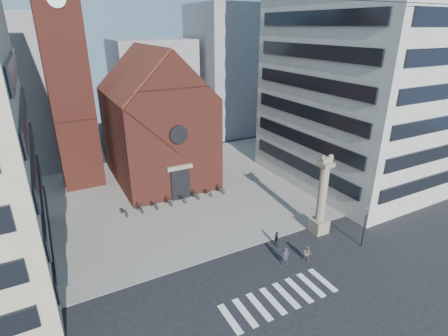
% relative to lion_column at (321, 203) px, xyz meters
% --- Properties ---
extents(ground, '(120.00, 120.00, 0.00)m').
position_rel_lion_column_xyz_m(ground, '(-10.01, -3.00, -3.46)').
color(ground, black).
rests_on(ground, ground).
extents(piazza, '(46.00, 30.00, 0.05)m').
position_rel_lion_column_xyz_m(piazza, '(-10.01, 16.00, -3.43)').
color(piazza, gray).
rests_on(piazza, ground).
extents(zebra_crossing, '(10.20, 3.20, 0.01)m').
position_rel_lion_column_xyz_m(zebra_crossing, '(-9.46, -6.00, -3.45)').
color(zebra_crossing, white).
rests_on(zebra_crossing, ground).
extents(church, '(12.00, 16.65, 18.00)m').
position_rel_lion_column_xyz_m(church, '(-10.01, 22.04, 4.53)').
color(church, '#5E251D').
rests_on(church, ground).
extents(campanile, '(5.50, 5.50, 31.20)m').
position_rel_lion_column_xyz_m(campanile, '(-20.01, 25.00, 12.28)').
color(campanile, '#5E251D').
rests_on(campanile, ground).
extents(building_right, '(18.00, 22.00, 32.00)m').
position_rel_lion_column_xyz_m(building_right, '(13.99, 9.00, 12.54)').
color(building_right, beige).
rests_on(building_right, ground).
extents(bg_block_mid, '(14.00, 12.00, 18.00)m').
position_rel_lion_column_xyz_m(bg_block_mid, '(-4.01, 42.00, 5.54)').
color(bg_block_mid, gray).
rests_on(bg_block_mid, ground).
extents(bg_block_right, '(16.00, 14.00, 24.00)m').
position_rel_lion_column_xyz_m(bg_block_right, '(11.99, 39.00, 8.54)').
color(bg_block_right, gray).
rests_on(bg_block_right, ground).
extents(lion_column, '(1.63, 1.60, 8.68)m').
position_rel_lion_column_xyz_m(lion_column, '(0.00, 0.00, 0.00)').
color(lion_column, gray).
rests_on(lion_column, ground).
extents(traffic_light, '(0.13, 0.16, 4.30)m').
position_rel_lion_column_xyz_m(traffic_light, '(1.99, -4.00, -1.17)').
color(traffic_light, black).
rests_on(traffic_light, ground).
extents(pedestrian_0, '(0.69, 0.46, 1.84)m').
position_rel_lion_column_xyz_m(pedestrian_0, '(-6.49, -2.82, -2.54)').
color(pedestrian_0, '#312C3D').
rests_on(pedestrian_0, ground).
extents(pedestrian_1, '(1.01, 1.02, 1.66)m').
position_rel_lion_column_xyz_m(pedestrian_1, '(-4.42, -3.36, -2.63)').
color(pedestrian_1, '#5D4F4A').
rests_on(pedestrian_1, ground).
extents(pedestrian_2, '(0.71, 1.02, 1.61)m').
position_rel_lion_column_xyz_m(pedestrian_2, '(-5.43, 0.00, -2.65)').
color(pedestrian_2, black).
rests_on(pedestrian_2, ground).
extents(scooter_0, '(1.16, 2.01, 1.00)m').
position_rel_lion_column_xyz_m(scooter_0, '(-17.31, 13.09, -2.91)').
color(scooter_0, '#232326').
rests_on(scooter_0, piazza).
extents(scooter_1, '(1.00, 1.92, 1.11)m').
position_rel_lion_column_xyz_m(scooter_1, '(-15.54, 13.09, -2.85)').
color(scooter_1, '#232326').
rests_on(scooter_1, piazza).
extents(scooter_2, '(1.16, 2.01, 1.00)m').
position_rel_lion_column_xyz_m(scooter_2, '(-13.77, 13.09, -2.91)').
color(scooter_2, '#232326').
rests_on(scooter_2, piazza).
extents(scooter_3, '(1.00, 1.92, 1.11)m').
position_rel_lion_column_xyz_m(scooter_3, '(-11.99, 13.09, -2.85)').
color(scooter_3, '#232326').
rests_on(scooter_3, piazza).
extents(scooter_4, '(1.16, 2.01, 1.00)m').
position_rel_lion_column_xyz_m(scooter_4, '(-10.22, 13.09, -2.91)').
color(scooter_4, '#232326').
rests_on(scooter_4, piazza).
extents(scooter_5, '(1.00, 1.92, 1.11)m').
position_rel_lion_column_xyz_m(scooter_5, '(-8.45, 13.09, -2.85)').
color(scooter_5, '#232326').
rests_on(scooter_5, piazza).
extents(scooter_6, '(1.16, 2.01, 1.00)m').
position_rel_lion_column_xyz_m(scooter_6, '(-6.68, 13.09, -2.91)').
color(scooter_6, '#232326').
rests_on(scooter_6, piazza).
extents(scooter_7, '(1.00, 1.92, 1.11)m').
position_rel_lion_column_xyz_m(scooter_7, '(-4.90, 13.09, -2.85)').
color(scooter_7, '#232326').
rests_on(scooter_7, piazza).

